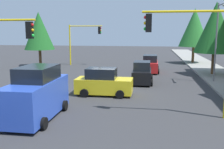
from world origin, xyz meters
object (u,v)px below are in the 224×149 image
object	(u,v)px
car_black	(142,73)
car_red	(150,64)
delivery_van_blue	(37,95)
tree_roadside_far	(194,28)
tree_opposite_side	(39,31)
car_yellow	(104,83)
traffic_signal_far_right	(83,37)
traffic_signal_near_left	(194,42)
street_lamp_curbside	(218,34)
tree_roadside_mid	(215,28)

from	to	relation	value
car_black	car_red	size ratio (longest dim) A/B	0.94
delivery_van_blue	tree_roadside_far	bearing A→B (deg)	154.96
tree_opposite_side	car_yellow	xyz separation A→B (m)	(14.00, 11.16, -3.74)
traffic_signal_far_right	traffic_signal_near_left	distance (m)	23.01
delivery_van_blue	car_black	bearing A→B (deg)	153.12
traffic_signal_near_left	street_lamp_curbside	world-z (taller)	street_lamp_curbside
traffic_signal_far_right	tree_roadside_mid	xyz separation A→B (m)	(6.00, 15.66, 1.11)
delivery_van_blue	car_black	xyz separation A→B (m)	(-10.22, 5.18, -0.39)
traffic_signal_far_right	street_lamp_curbside	world-z (taller)	street_lamp_curbside
tree_opposite_side	car_red	bearing A→B (deg)	78.45
tree_roadside_far	delivery_van_blue	distance (m)	28.38
tree_opposite_side	delivery_van_blue	bearing A→B (deg)	23.80
car_yellow	tree_opposite_side	bearing A→B (deg)	-141.44
car_yellow	traffic_signal_far_right	bearing A→B (deg)	-160.01
street_lamp_curbside	car_black	distance (m)	7.35
tree_opposite_side	car_yellow	distance (m)	18.29
street_lamp_curbside	car_black	bearing A→B (deg)	-82.23
street_lamp_curbside	tree_opposite_side	bearing A→B (deg)	-112.55
tree_roadside_far	traffic_signal_far_right	bearing A→B (deg)	-75.22
tree_roadside_mid	tree_roadside_far	bearing A→B (deg)	-177.14
traffic_signal_far_right	delivery_van_blue	xyz separation A→B (m)	(21.48, 3.25, -2.58)
tree_roadside_mid	car_red	world-z (taller)	tree_roadside_mid
delivery_van_blue	car_red	bearing A→B (deg)	160.51
tree_opposite_side	tree_roadside_mid	world-z (taller)	tree_roadside_mid
tree_opposite_side	car_black	world-z (taller)	tree_opposite_side
delivery_van_blue	traffic_signal_near_left	bearing A→B (deg)	100.36
street_lamp_curbside	tree_roadside_far	world-z (taller)	tree_roadside_far
traffic_signal_far_right	car_yellow	distance (m)	17.28
traffic_signal_far_right	tree_roadside_mid	distance (m)	16.81
traffic_signal_far_right	tree_roadside_mid	bearing A→B (deg)	69.04
tree_roadside_far	car_yellow	world-z (taller)	tree_roadside_far
traffic_signal_far_right	traffic_signal_near_left	size ratio (longest dim) A/B	0.95
street_lamp_curbside	tree_opposite_side	world-z (taller)	tree_opposite_side
traffic_signal_far_right	tree_opposite_side	distance (m)	5.75
street_lamp_curbside	car_yellow	size ratio (longest dim) A/B	1.72
street_lamp_curbside	car_red	distance (m)	8.64
street_lamp_curbside	car_black	xyz separation A→B (m)	(0.88, -6.43, -3.45)
car_black	tree_roadside_far	bearing A→B (deg)	156.21
traffic_signal_far_right	car_yellow	xyz separation A→B (m)	(16.00, 5.82, -2.96)
tree_roadside_far	street_lamp_curbside	bearing A→B (deg)	-1.19
traffic_signal_far_right	car_red	distance (m)	10.78
tree_roadside_far	car_red	distance (m)	11.59
car_red	traffic_signal_near_left	bearing A→B (deg)	8.56
delivery_van_blue	car_red	xyz separation A→B (m)	(-16.53, 5.85, -0.38)
traffic_signal_far_right	delivery_van_blue	size ratio (longest dim) A/B	1.13
tree_opposite_side	tree_roadside_mid	xyz separation A→B (m)	(4.00, 21.00, 0.33)
tree_roadside_mid	tree_opposite_side	bearing A→B (deg)	-100.78
traffic_signal_far_right	car_red	xyz separation A→B (m)	(4.95, 9.10, -2.96)
tree_roadside_mid	delivery_van_blue	world-z (taller)	tree_roadside_mid
traffic_signal_near_left	street_lamp_curbside	bearing A→B (deg)	160.04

